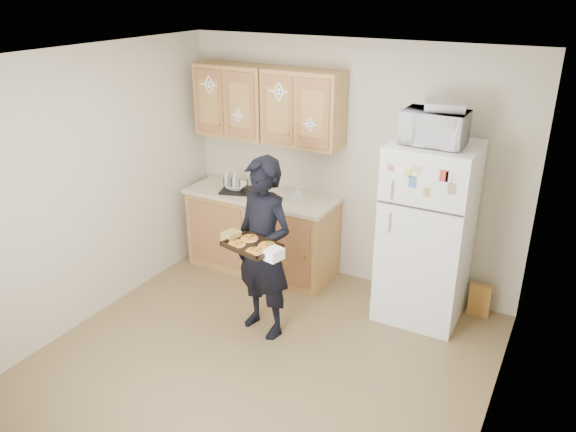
{
  "coord_description": "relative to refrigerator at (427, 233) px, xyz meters",
  "views": [
    {
      "loc": [
        2.08,
        -3.29,
        3.0
      ],
      "look_at": [
        0.03,
        0.45,
        1.2
      ],
      "focal_mm": 35.0,
      "sensor_mm": 36.0,
      "label": 1
    }
  ],
  "objects": [
    {
      "name": "pizza_back_left",
      "position": [
        -1.19,
        -1.16,
        0.16
      ],
      "size": [
        0.14,
        0.14,
        0.02
      ],
      "primitive_type": "cylinder",
      "color": "orange",
      "rests_on": "baking_tray"
    },
    {
      "name": "microwave",
      "position": [
        -0.02,
        -0.05,
        1.0
      ],
      "size": [
        0.53,
        0.36,
        0.29
      ],
      "primitive_type": "imported",
      "rotation": [
        0.0,
        0.0,
        -0.01
      ],
      "color": "white",
      "rests_on": "refrigerator"
    },
    {
      "name": "upper_cab_left",
      "position": [
        -2.2,
        0.18,
        0.98
      ],
      "size": [
        0.8,
        0.33,
        0.75
      ],
      "primitive_type": "cube",
      "color": "olive",
      "rests_on": "wall_back"
    },
    {
      "name": "base_cabinet",
      "position": [
        -1.8,
        0.05,
        -0.42
      ],
      "size": [
        1.6,
        0.6,
        0.86
      ],
      "primitive_type": "cube",
      "color": "olive",
      "rests_on": "floor"
    },
    {
      "name": "wall_left",
      "position": [
        -2.75,
        -1.43,
        0.4
      ],
      "size": [
        0.04,
        3.6,
        2.5
      ],
      "primitive_type": "cube",
      "color": "#BFB49A",
      "rests_on": "floor"
    },
    {
      "name": "refrigerator",
      "position": [
        0.0,
        0.0,
        0.0
      ],
      "size": [
        0.75,
        0.7,
        1.7
      ],
      "primitive_type": "cube",
      "color": "white",
      "rests_on": "floor"
    },
    {
      "name": "upper_cab_right",
      "position": [
        -1.38,
        0.18,
        0.98
      ],
      "size": [
        0.8,
        0.33,
        0.75
      ],
      "primitive_type": "cube",
      "color": "olive",
      "rests_on": "wall_back"
    },
    {
      "name": "person",
      "position": [
        -1.17,
        -0.96,
        -0.02
      ],
      "size": [
        0.68,
        0.52,
        1.66
      ],
      "primitive_type": "imported",
      "rotation": [
        0.0,
        0.0,
        -0.23
      ],
      "color": "black",
      "rests_on": "floor"
    },
    {
      "name": "foil_pan",
      "position": [
        0.05,
        -0.02,
        1.18
      ],
      "size": [
        0.36,
        0.28,
        0.07
      ],
      "primitive_type": "cube",
      "rotation": [
        0.0,
        0.0,
        0.17
      ],
      "color": "#BBBCC3",
      "rests_on": "microwave"
    },
    {
      "name": "floor",
      "position": [
        -0.95,
        -1.43,
        -0.85
      ],
      "size": [
        3.6,
        3.6,
        0.0
      ],
      "primitive_type": "plane",
      "color": "brown",
      "rests_on": "ground"
    },
    {
      "name": "pizza_front_right",
      "position": [
        -1.02,
        -1.34,
        0.16
      ],
      "size": [
        0.14,
        0.14,
        0.02
      ],
      "primitive_type": "cylinder",
      "color": "orange",
      "rests_on": "baking_tray"
    },
    {
      "name": "baking_tray",
      "position": [
        -1.1,
        -1.25,
        0.14
      ],
      "size": [
        0.49,
        0.41,
        0.04
      ],
      "primitive_type": "cube",
      "rotation": [
        0.0,
        0.0,
        -0.23
      ],
      "color": "black",
      "rests_on": "person"
    },
    {
      "name": "countertop",
      "position": [
        -1.8,
        0.05,
        0.03
      ],
      "size": [
        1.64,
        0.64,
        0.04
      ],
      "primitive_type": "cube",
      "color": "#C0AB93",
      "rests_on": "base_cabinet"
    },
    {
      "name": "pizza_front_left",
      "position": [
        -1.22,
        -1.3,
        0.16
      ],
      "size": [
        0.14,
        0.14,
        0.02
      ],
      "primitive_type": "cylinder",
      "color": "orange",
      "rests_on": "baking_tray"
    },
    {
      "name": "wall_front",
      "position": [
        -0.95,
        -3.23,
        0.4
      ],
      "size": [
        3.6,
        0.04,
        2.5
      ],
      "primitive_type": "cube",
      "color": "#BFB49A",
      "rests_on": "floor"
    },
    {
      "name": "soap_bottle",
      "position": [
        -1.33,
        -0.01,
        0.14
      ],
      "size": [
        0.1,
        0.1,
        0.18
      ],
      "primitive_type": "imported",
      "rotation": [
        0.0,
        0.0,
        -0.34
      ],
      "color": "white",
      "rests_on": "countertop"
    },
    {
      "name": "wall_back",
      "position": [
        -0.95,
        0.37,
        0.4
      ],
      "size": [
        3.6,
        0.04,
        2.5
      ],
      "primitive_type": "cube",
      "color": "#BFB49A",
      "rests_on": "floor"
    },
    {
      "name": "wall_right",
      "position": [
        0.85,
        -1.43,
        0.4
      ],
      "size": [
        0.04,
        3.6,
        2.5
      ],
      "primitive_type": "cube",
      "color": "#BFB49A",
      "rests_on": "floor"
    },
    {
      "name": "ceiling",
      "position": [
        -0.95,
        -1.43,
        1.65
      ],
      "size": [
        3.6,
        3.6,
        0.0
      ],
      "primitive_type": "plane",
      "color": "silver",
      "rests_on": "wall_back"
    },
    {
      "name": "cereal_box",
      "position": [
        0.52,
        0.24,
        -0.69
      ],
      "size": [
        0.2,
        0.07,
        0.32
      ],
      "primitive_type": "cube",
      "color": "gold",
      "rests_on": "floor"
    },
    {
      "name": "dish_rack",
      "position": [
        -2.04,
        -0.01,
        0.13
      ],
      "size": [
        0.46,
        0.4,
        0.16
      ],
      "primitive_type": "cube",
      "rotation": [
        0.0,
        0.0,
        0.31
      ],
      "color": "black",
      "rests_on": "countertop"
    },
    {
      "name": "bowl",
      "position": [
        -2.09,
        -0.01,
        0.1
      ],
      "size": [
        0.29,
        0.29,
        0.06
      ],
      "primitive_type": "imported",
      "rotation": [
        0.0,
        0.0,
        0.29
      ],
      "color": "silver",
      "rests_on": "dish_rack"
    },
    {
      "name": "pizza_back_right",
      "position": [
        -0.99,
        -1.2,
        0.16
      ],
      "size": [
        0.14,
        0.14,
        0.02
      ],
      "primitive_type": "cylinder",
      "color": "orange",
      "rests_on": "baking_tray"
    }
  ]
}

